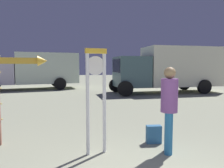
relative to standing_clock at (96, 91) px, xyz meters
name	(u,v)px	position (x,y,z in m)	size (l,w,h in m)	color
standing_clock	(96,91)	(0.00, 0.00, 0.00)	(0.43, 0.20, 2.11)	white
arrow_sign	(15,78)	(-1.79, 0.74, 0.22)	(1.15, 0.40, 2.33)	#9B6450
person_near_clock	(169,106)	(1.46, -0.13, -0.31)	(0.34, 0.34, 1.75)	teal
backpack	(154,134)	(1.33, 0.45, -1.08)	(0.34, 0.20, 0.41)	#346893
box_truck_near	(37,69)	(-4.19, 12.72, 0.24)	(6.94, 4.12, 2.76)	silver
box_truck_far	(171,68)	(5.22, 9.61, 0.35)	(7.54, 3.37, 3.01)	beige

